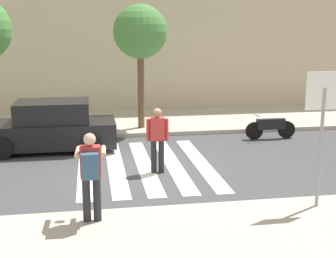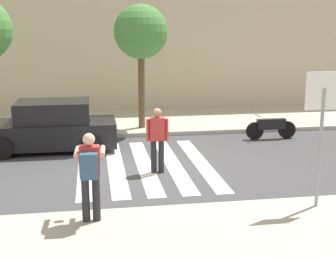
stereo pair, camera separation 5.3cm
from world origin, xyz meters
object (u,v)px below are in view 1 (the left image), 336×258
object	(u,v)px
stop_sign	(323,109)
photographer_with_backpack	(91,170)
street_tree_center	(140,33)
pedestrian_crossing	(157,137)
motorcycle	(270,127)
parked_car_black	(50,127)

from	to	relation	value
stop_sign	photographer_with_backpack	bearing A→B (deg)	-179.37
photographer_with_backpack	street_tree_center	size ratio (longest dim) A/B	0.39
pedestrian_crossing	stop_sign	bearing A→B (deg)	-48.11
stop_sign	photographer_with_backpack	size ratio (longest dim) A/B	1.62
photographer_with_backpack	stop_sign	bearing A→B (deg)	0.63
stop_sign	photographer_with_backpack	distance (m)	4.72
street_tree_center	motorcycle	bearing A→B (deg)	-24.64
photographer_with_backpack	parked_car_black	size ratio (longest dim) A/B	0.42
street_tree_center	stop_sign	bearing A→B (deg)	-71.60
pedestrian_crossing	parked_car_black	size ratio (longest dim) A/B	0.42
pedestrian_crossing	motorcycle	distance (m)	5.39
photographer_with_backpack	motorcycle	size ratio (longest dim) A/B	0.98
stop_sign	pedestrian_crossing	world-z (taller)	stop_sign
stop_sign	parked_car_black	world-z (taller)	stop_sign
photographer_with_backpack	parked_car_black	world-z (taller)	photographer_with_backpack
photographer_with_backpack	street_tree_center	xyz separation A→B (m)	(1.86, 8.31, 2.39)
street_tree_center	photographer_with_backpack	bearing A→B (deg)	-102.64
parked_car_black	motorcycle	bearing A→B (deg)	2.34
photographer_with_backpack	parked_car_black	distance (m)	6.21
pedestrian_crossing	street_tree_center	size ratio (longest dim) A/B	0.39
stop_sign	pedestrian_crossing	xyz separation A→B (m)	(-2.88, 3.21, -1.20)
street_tree_center	pedestrian_crossing	bearing A→B (deg)	-91.48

